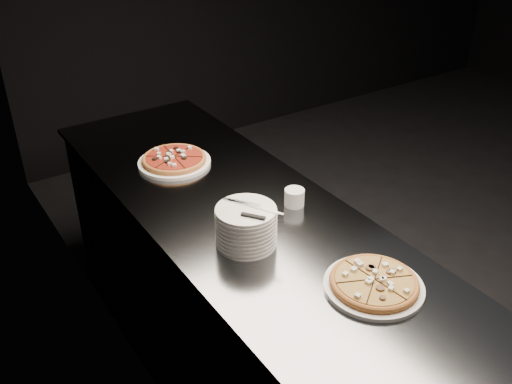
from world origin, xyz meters
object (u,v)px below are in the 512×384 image
counter (251,308)px  ramekin (294,197)px  plate_stack (246,226)px  cutlery (251,209)px  pizza_tomato (174,160)px  pizza_mushroom (374,283)px

counter → ramekin: (0.19, -0.03, 0.50)m
plate_stack → cutlery: size_ratio=0.98×
cutlery → ramekin: bearing=-11.8°
pizza_tomato → ramekin: ramekin is taller
counter → cutlery: bearing=-122.3°
pizza_tomato → ramekin: 0.62m
counter → pizza_tomato: (-0.05, 0.55, 0.48)m
pizza_tomato → cutlery: bearing=-94.3°
plate_stack → cutlery: cutlery is taller
counter → pizza_tomato: size_ratio=6.40×
cutlery → ramekin: cutlery is taller
pizza_mushroom → cutlery: bearing=115.3°
counter → cutlery: 0.63m
plate_stack → ramekin: plate_stack is taller
pizza_tomato → cutlery: 0.72m
pizza_mushroom → pizza_tomato: same height
counter → pizza_tomato: pizza_tomato is taller
pizza_tomato → counter: bearing=-85.3°
cutlery → ramekin: (0.29, 0.13, -0.11)m
counter → pizza_tomato: 0.73m
counter → cutlery: (-0.10, -0.16, 0.61)m
pizza_mushroom → counter: bearing=99.7°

